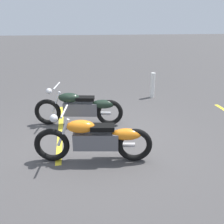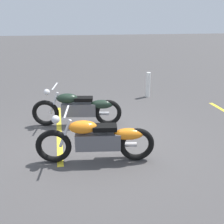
% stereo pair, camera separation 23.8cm
% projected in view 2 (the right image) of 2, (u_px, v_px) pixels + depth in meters
% --- Properties ---
extents(ground_plane, '(60.00, 60.00, 0.00)m').
position_uv_depth(ground_plane, '(97.00, 140.00, 5.67)').
color(ground_plane, '#474444').
extents(motorcycle_bright_foreground, '(2.23, 0.62, 1.04)m').
position_uv_depth(motorcycle_bright_foreground, '(98.00, 139.00, 4.69)').
color(motorcycle_bright_foreground, black).
rests_on(motorcycle_bright_foreground, ground).
extents(motorcycle_dark_foreground, '(2.23, 0.62, 1.04)m').
position_uv_depth(motorcycle_dark_foreground, '(79.00, 108.00, 6.24)').
color(motorcycle_dark_foreground, black).
rests_on(motorcycle_dark_foreground, ground).
extents(bollard_post, '(0.14, 0.14, 0.84)m').
position_uv_depth(bollard_post, '(148.00, 85.00, 8.44)').
color(bollard_post, white).
rests_on(bollard_post, ground).
extents(parking_stripe_near, '(0.32, 3.20, 0.01)m').
position_uv_depth(parking_stripe_near, '(59.00, 130.00, 6.11)').
color(parking_stripe_near, yellow).
rests_on(parking_stripe_near, ground).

